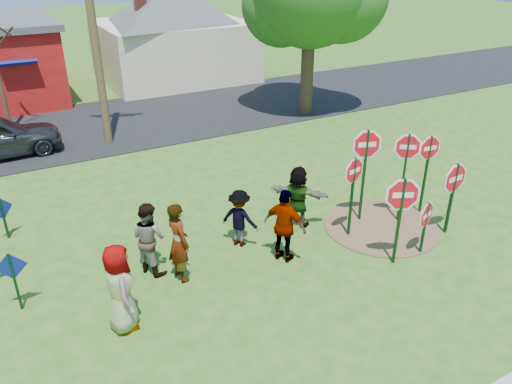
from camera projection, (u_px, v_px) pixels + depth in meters
ground at (220, 252)px, 12.86m from camera, size 120.00×120.00×0.00m
road at (110, 124)px, 21.88m from camera, size 120.00×7.50×0.04m
dirt_patch at (381, 226)px, 14.00m from camera, size 3.20×3.20×0.03m
cream_house at (172, 26)px, 28.04m from camera, size 9.40×9.40×6.50m
stop_sign_a at (402, 203)px, 11.68m from camera, size 1.02×0.51×2.46m
stop_sign_b at (366, 153)px, 13.44m from camera, size 1.04×0.40×2.86m
stop_sign_c at (406, 158)px, 13.45m from camera, size 0.84×0.54×2.75m
stop_sign_d at (429, 155)px, 13.94m from camera, size 0.96×0.12×2.52m
stop_sign_e at (426, 218)px, 12.37m from camera, size 0.90×0.32×1.58m
stop_sign_f at (454, 183)px, 13.07m from camera, size 1.14×0.09×2.20m
stop_sign_g at (353, 179)px, 12.85m from camera, size 0.94×0.24×2.41m
blue_diamond_b at (13, 275)px, 10.47m from camera, size 0.64×0.08×1.43m
blue_diamond_d at (3, 214)px, 13.14m from camera, size 0.56×0.34×1.21m
person_a at (120, 288)px, 9.94m from camera, size 0.64×0.97×1.94m
person_b at (179, 242)px, 11.43m from camera, size 0.56×0.78×1.98m
person_c at (149, 238)px, 11.75m from camera, size 1.01×1.10×1.82m
person_d at (240, 218)px, 12.85m from camera, size 1.07×1.16×1.56m
person_e at (285, 226)px, 12.12m from camera, size 0.98×1.22×1.93m
person_f at (298, 197)px, 13.71m from camera, size 1.50×1.57×1.78m
utility_pole at (90, 5)px, 17.51m from camera, size 2.31×0.95×9.85m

